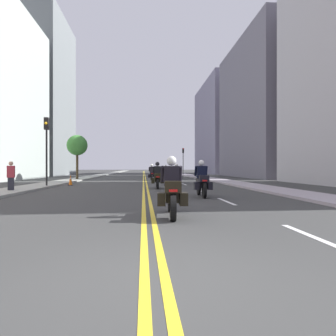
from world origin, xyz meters
name	(u,v)px	position (x,y,z in m)	size (l,w,h in m)	color
ground_plane	(144,175)	(0.00, 48.00, 0.00)	(264.00, 264.00, 0.00)	#363736
sidewalk_left	(101,175)	(-7.15, 48.00, 0.06)	(2.15, 144.00, 0.12)	#969990
sidewalk_right	(186,175)	(7.15, 48.00, 0.06)	(2.15, 144.00, 0.12)	#9E959E
centreline_yellow_inner	(143,175)	(-0.12, 48.00, 0.00)	(0.12, 132.00, 0.01)	yellow
centreline_yellow_outer	(145,175)	(0.12, 48.00, 0.00)	(0.12, 132.00, 0.01)	yellow
lane_dashes_white	(173,180)	(3.04, 29.00, 0.00)	(0.14, 56.40, 0.01)	silver
building_right_1	(263,109)	(16.26, 36.96, 9.27)	(7.33, 19.42, 18.53)	slate
building_left_2	(40,97)	(-16.73, 46.91, 12.62)	(8.28, 14.27, 25.24)	slate
building_right_2	(219,129)	(15.94, 60.43, 9.55)	(6.70, 21.59, 19.11)	gray
motorcycle_0	(172,192)	(0.61, 4.56, 0.65)	(0.78, 2.22, 1.61)	black
motorcycle_1	(202,182)	(2.44, 9.83, 0.67)	(0.77, 2.19, 1.64)	black
motorcycle_2	(157,178)	(0.74, 15.39, 0.66)	(0.77, 2.16, 1.66)	black
motorcycle_3	(177,176)	(2.52, 20.62, 0.66)	(0.77, 2.21, 1.62)	black
motorcycle_4	(152,174)	(0.70, 26.48, 0.66)	(0.77, 2.15, 1.65)	black
motorcycle_5	(165,173)	(2.43, 31.65, 0.64)	(0.78, 2.11, 1.62)	black
traffic_cone_0	(70,180)	(-5.45, 19.31, 0.39)	(0.33, 0.33, 0.78)	black
traffic_light_near	(47,139)	(-6.48, 17.11, 3.17)	(0.28, 0.38, 4.59)	black
traffic_light_far	(183,156)	(6.48, 46.71, 3.14)	(0.28, 0.38, 4.51)	black
pedestrian_0	(11,176)	(-7.01, 13.01, 0.84)	(0.40, 0.29, 1.62)	#262730
street_tree_0	(77,146)	(-6.90, 28.38, 3.56)	(2.09, 2.09, 4.64)	#483B24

